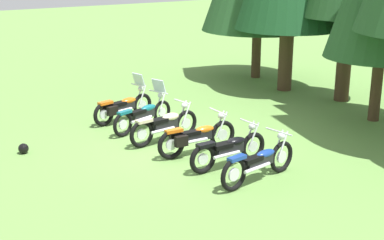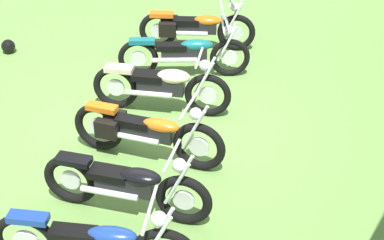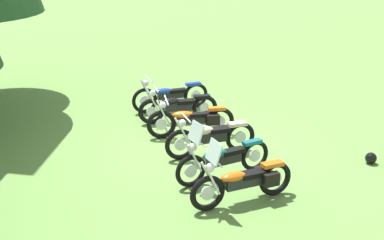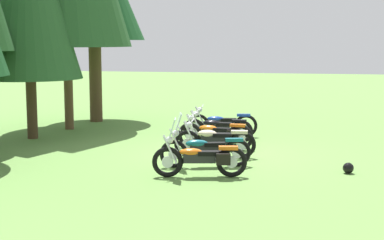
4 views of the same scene
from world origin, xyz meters
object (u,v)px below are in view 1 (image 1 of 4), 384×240
object	(u,v)px
motorcycle_0	(123,106)
dropped_helmet	(23,148)
motorcycle_1	(144,114)
motorcycle_4	(229,149)
motorcycle_5	(259,162)
motorcycle_3	(196,137)
motorcycle_2	(165,125)

from	to	relation	value
motorcycle_0	dropped_helmet	xyz separation A→B (m)	(1.09, -3.34, -0.33)
motorcycle_1	motorcycle_4	bearing A→B (deg)	-102.54
motorcycle_5	motorcycle_0	bearing A→B (deg)	86.67
motorcycle_3	motorcycle_5	size ratio (longest dim) A/B	0.98
motorcycle_2	motorcycle_5	distance (m)	3.42
motorcycle_2	dropped_helmet	distance (m)	3.65
motorcycle_4	motorcycle_1	bearing A→B (deg)	93.89
motorcycle_0	motorcycle_1	distance (m)	1.08
motorcycle_0	motorcycle_4	bearing A→B (deg)	-97.09
motorcycle_4	motorcycle_2	bearing A→B (deg)	97.12
motorcycle_1	motorcycle_5	size ratio (longest dim) A/B	0.97
dropped_helmet	motorcycle_3	bearing A→B (deg)	55.53
motorcycle_3	dropped_helmet	xyz separation A→B (m)	(-2.45, -3.57, -0.32)
motorcycle_2	motorcycle_5	world-z (taller)	motorcycle_5
motorcycle_0	motorcycle_5	size ratio (longest dim) A/B	0.95
motorcycle_0	motorcycle_2	distance (m)	2.30
motorcycle_5	dropped_helmet	xyz separation A→B (m)	(-4.61, -3.76, -0.32)
motorcycle_0	motorcycle_3	world-z (taller)	motorcycle_0
motorcycle_1	motorcycle_2	distance (m)	1.22
dropped_helmet	motorcycle_1	bearing A→B (deg)	90.20
motorcycle_2	motorcycle_4	size ratio (longest dim) A/B	1.01
motorcycle_0	dropped_helmet	size ratio (longest dim) A/B	8.30
motorcycle_0	motorcycle_4	size ratio (longest dim) A/B	0.99
motorcycle_2	motorcycle_1	bearing A→B (deg)	82.02
motorcycle_0	motorcycle_3	size ratio (longest dim) A/B	0.96
motorcycle_1	motorcycle_4	xyz separation A→B (m)	(3.60, 0.26, -0.02)
motorcycle_2	motorcycle_3	distance (m)	1.25
motorcycle_4	motorcycle_3	bearing A→B (deg)	97.70
motorcycle_5	motorcycle_4	bearing A→B (deg)	84.15
motorcycle_1	motorcycle_4	world-z (taller)	motorcycle_1
motorcycle_1	motorcycle_2	size ratio (longest dim) A/B	1.00
motorcycle_4	dropped_helmet	xyz separation A→B (m)	(-3.58, -3.73, -0.31)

